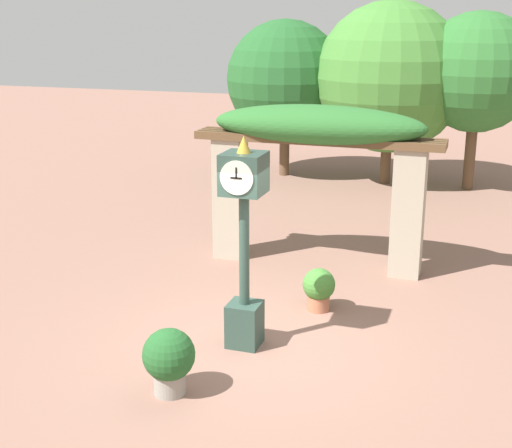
% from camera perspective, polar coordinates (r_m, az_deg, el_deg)
% --- Properties ---
extents(ground_plane, '(60.00, 60.00, 0.00)m').
position_cam_1_polar(ground_plane, '(10.05, -0.21, -9.69)').
color(ground_plane, '#8E6656').
extents(pedestal_clock, '(0.54, 0.59, 2.94)m').
position_cam_1_polar(pedestal_clock, '(9.50, -0.95, -1.11)').
color(pedestal_clock, '#2D473D').
rests_on(pedestal_clock, ground).
extents(pergola, '(4.41, 1.13, 2.92)m').
position_cam_1_polar(pergola, '(12.62, 4.92, 6.01)').
color(pergola, '#A89E89').
rests_on(pergola, ground).
extents(potted_plant_near_left, '(0.64, 0.64, 0.84)m').
position_cam_1_polar(potted_plant_near_left, '(8.75, -6.98, -10.64)').
color(potted_plant_near_left, gray).
rests_on(potted_plant_near_left, ground).
extents(potted_plant_near_right, '(0.51, 0.51, 0.68)m').
position_cam_1_polar(potted_plant_near_right, '(11.08, 5.05, -5.10)').
color(potted_plant_near_right, '#B26B4C').
rests_on(potted_plant_near_right, ground).
extents(tree_line, '(8.17, 3.92, 4.79)m').
position_cam_1_polar(tree_line, '(19.37, 9.75, 11.51)').
color(tree_line, brown).
rests_on(tree_line, ground).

